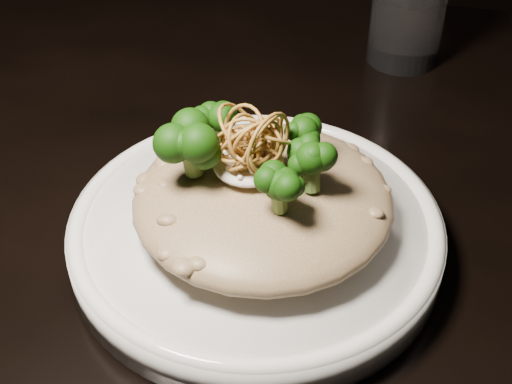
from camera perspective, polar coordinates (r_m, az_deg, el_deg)
table at (r=0.65m, az=5.76°, el=-6.34°), size 1.10×0.80×0.75m
plate at (r=0.54m, az=-0.00°, el=-3.35°), size 0.28×0.28×0.03m
risotto at (r=0.51m, az=0.55°, el=-0.59°), size 0.19×0.19×0.04m
broccoli at (r=0.49m, az=-0.25°, el=3.80°), size 0.14×0.14×0.05m
cheese at (r=0.50m, az=-0.59°, el=2.26°), size 0.05×0.05×0.01m
shallots at (r=0.48m, az=-0.20°, el=4.21°), size 0.06×0.06×0.04m
drinking_glass at (r=0.77m, az=12.18°, el=14.68°), size 0.09×0.09×0.13m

